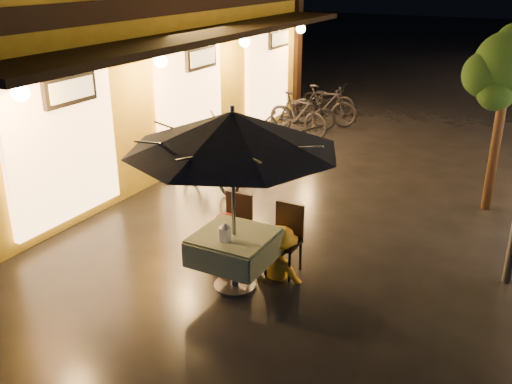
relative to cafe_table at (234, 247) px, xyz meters
The scene contains 16 objects.
ground 0.63m from the cafe_table, 37.64° to the right, with size 90.00×90.00×0.00m, color black.
street_tree 5.40m from the cafe_table, 59.22° to the left, with size 1.43×1.20×3.15m.
cafe_table is the anchor object (origin of this frame).
patio_umbrella 1.56m from the cafe_table, 78.69° to the right, with size 2.67×2.67×2.46m.
cafe_chair_left 0.84m from the cafe_table, 118.51° to the left, with size 0.42×0.42×0.97m.
cafe_chair_right 0.84m from the cafe_table, 61.49° to the left, with size 0.42×0.42×0.97m.
table_lantern 0.40m from the cafe_table, 90.00° to the right, with size 0.16×0.16×0.25m.
person_orange 0.75m from the cafe_table, 130.33° to the left, with size 0.72×0.56×1.48m, color red.
person_yellow 0.69m from the cafe_table, 54.95° to the left, with size 0.92×0.53×1.42m, color yellow.
bicycle_0 3.58m from the cafe_table, 127.59° to the left, with size 0.56×1.59×0.84m, color black.
bicycle_1 4.91m from the cafe_table, 120.81° to the left, with size 0.42×1.50×0.90m, color black.
bicycle_2 5.25m from the cafe_table, 116.62° to the left, with size 0.62×1.78×0.94m, color black.
bicycle_3 7.33m from the cafe_table, 107.68° to the left, with size 0.51×1.79×1.08m, color black.
bicycle_4 8.05m from the cafe_table, 107.24° to the left, with size 0.60×1.71×0.90m, color black.
bicycle_5 8.44m from the cafe_table, 103.87° to the left, with size 0.50×1.78×1.07m, color black.
bicycle_6 9.84m from the cafe_table, 104.25° to the left, with size 0.57×1.65×0.87m, color black.
Camera 1 is at (3.16, -5.55, 4.00)m, focal length 40.00 mm.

